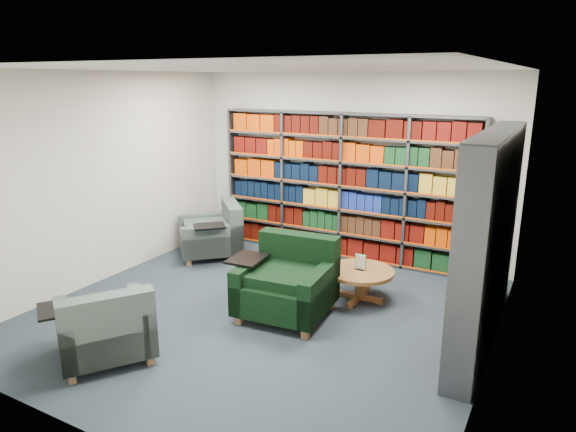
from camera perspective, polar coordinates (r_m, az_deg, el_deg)
The scene contains 7 objects.
room_shell at distance 5.75m, azimuth -2.88°, elevation 2.01°, with size 5.02×5.02×2.82m.
bookshelf_back at distance 7.86m, azimuth 6.14°, elevation 3.23°, with size 4.00×0.28×2.20m.
bookshelf_right at distance 5.63m, azimuth 21.38°, elevation -2.51°, with size 0.28×2.50×2.20m.
chair_teal_left at distance 8.10m, azimuth -8.03°, elevation -2.06°, with size 1.28×1.28×0.83m.
chair_green_right at distance 6.08m, azimuth 0.14°, elevation -7.54°, with size 1.21×1.07×0.90m.
chair_teal_front at distance 5.43m, azimuth -19.63°, elevation -11.90°, with size 1.20×1.20×0.79m.
coffee_table at distance 6.49m, azimuth 7.98°, elevation -6.61°, with size 0.85×0.85×0.59m.
Camera 1 is at (2.95, -4.76, 2.70)m, focal length 32.00 mm.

